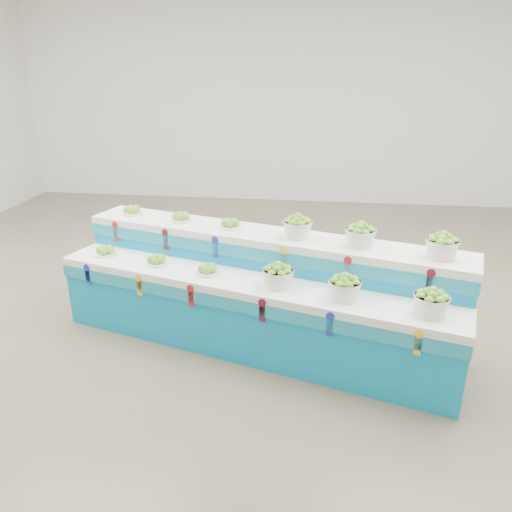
% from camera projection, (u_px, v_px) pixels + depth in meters
% --- Properties ---
extents(ground, '(10.00, 10.00, 0.00)m').
position_uv_depth(ground, '(240.00, 319.00, 5.18)').
color(ground, brown).
rests_on(ground, ground).
extents(back_wall, '(10.00, 0.00, 10.00)m').
position_uv_depth(back_wall, '(283.00, 95.00, 9.08)').
color(back_wall, silver).
rests_on(back_wall, ground).
extents(display_stand, '(3.93, 2.02, 1.02)m').
position_uv_depth(display_stand, '(256.00, 292.00, 4.64)').
color(display_stand, '#0A8DBF').
rests_on(display_stand, ground).
extents(plate_lower_left, '(0.27, 0.27, 0.10)m').
position_uv_depth(plate_lower_left, '(106.00, 250.00, 4.93)').
color(plate_lower_left, white).
rests_on(plate_lower_left, display_stand).
extents(plate_lower_mid, '(0.27, 0.27, 0.10)m').
position_uv_depth(plate_lower_mid, '(157.00, 259.00, 4.70)').
color(plate_lower_mid, white).
rests_on(plate_lower_mid, display_stand).
extents(plate_lower_right, '(0.27, 0.27, 0.10)m').
position_uv_depth(plate_lower_right, '(208.00, 269.00, 4.49)').
color(plate_lower_right, white).
rests_on(plate_lower_right, display_stand).
extents(basket_lower_left, '(0.33, 0.33, 0.21)m').
position_uv_depth(basket_lower_left, '(278.00, 275.00, 4.20)').
color(basket_lower_left, silver).
rests_on(basket_lower_left, display_stand).
extents(basket_lower_mid, '(0.33, 0.33, 0.21)m').
position_uv_depth(basket_lower_mid, '(345.00, 287.00, 3.98)').
color(basket_lower_mid, silver).
rests_on(basket_lower_mid, display_stand).
extents(basket_lower_right, '(0.33, 0.33, 0.21)m').
position_uv_depth(basket_lower_right, '(431.00, 302.00, 3.73)').
color(basket_lower_right, silver).
rests_on(basket_lower_right, display_stand).
extents(plate_upper_left, '(0.27, 0.27, 0.10)m').
position_uv_depth(plate_upper_left, '(132.00, 210.00, 5.22)').
color(plate_upper_left, white).
rests_on(plate_upper_left, display_stand).
extents(plate_upper_mid, '(0.27, 0.27, 0.10)m').
position_uv_depth(plate_upper_mid, '(181.00, 216.00, 4.99)').
color(plate_upper_mid, white).
rests_on(plate_upper_mid, display_stand).
extents(plate_upper_right, '(0.27, 0.27, 0.10)m').
position_uv_depth(plate_upper_right, '(230.00, 223.00, 4.78)').
color(plate_upper_right, white).
rests_on(plate_upper_right, display_stand).
extents(basket_upper_left, '(0.33, 0.33, 0.21)m').
position_uv_depth(basket_upper_left, '(297.00, 227.00, 4.50)').
color(basket_upper_left, silver).
rests_on(basket_upper_left, display_stand).
extents(basket_upper_mid, '(0.33, 0.33, 0.21)m').
position_uv_depth(basket_upper_mid, '(360.00, 235.00, 4.28)').
color(basket_upper_mid, silver).
rests_on(basket_upper_mid, display_stand).
extents(basket_upper_right, '(0.33, 0.33, 0.21)m').
position_uv_depth(basket_upper_right, '(442.00, 246.00, 4.02)').
color(basket_upper_right, silver).
rests_on(basket_upper_right, display_stand).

